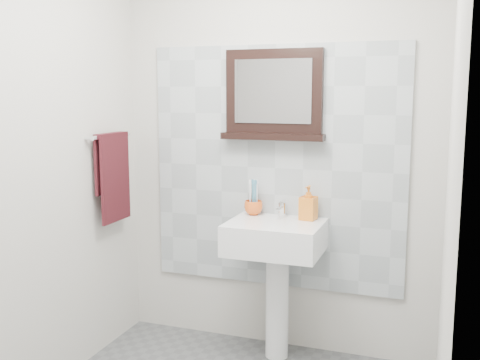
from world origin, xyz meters
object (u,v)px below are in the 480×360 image
at_px(hand_towel, 113,170).
at_px(framed_mirror, 274,97).
at_px(pedestal_sink, 276,252).
at_px(soap_dispenser, 308,203).
at_px(toothbrush_cup, 253,208).

bearing_deg(hand_towel, framed_mirror, 19.25).
xyz_separation_m(pedestal_sink, soap_dispenser, (0.17, 0.12, 0.29)).
height_order(pedestal_sink, framed_mirror, framed_mirror).
distance_m(soap_dispenser, hand_towel, 1.22).
relative_size(framed_mirror, hand_towel, 1.16).
bearing_deg(pedestal_sink, framed_mirror, 111.74).
bearing_deg(pedestal_sink, soap_dispenser, 35.47).
relative_size(toothbrush_cup, framed_mirror, 0.18).
distance_m(pedestal_sink, toothbrush_cup, 0.32).
relative_size(soap_dispenser, hand_towel, 0.37).
bearing_deg(soap_dispenser, hand_towel, -159.61).
bearing_deg(toothbrush_cup, soap_dispenser, -3.20).
height_order(toothbrush_cup, framed_mirror, framed_mirror).
xyz_separation_m(toothbrush_cup, hand_towel, (-0.82, -0.28, 0.23)).
bearing_deg(soap_dispenser, toothbrush_cup, -175.22).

